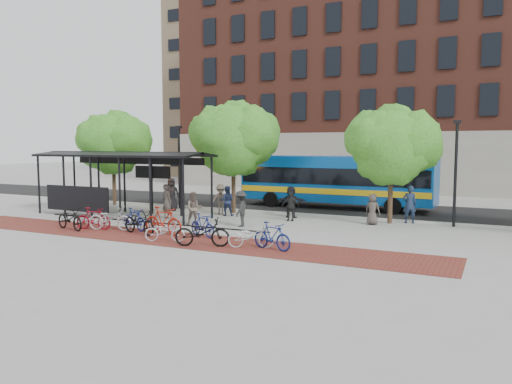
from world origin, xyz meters
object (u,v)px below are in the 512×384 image
at_px(bike_4, 139,222).
at_px(pedestrian_7, 410,204).
at_px(pedestrian_1, 167,201).
at_px(bike_6, 165,231).
at_px(bike_5, 163,221).
at_px(tree_c, 394,143).
at_px(bike_11, 272,236).
at_px(pedestrian_3, 221,199).
at_px(bike_0, 70,218).
at_px(pedestrian_9, 241,209).
at_px(lamp_post_left, 179,164).
at_px(pedestrian_6, 373,209).
at_px(pedestrian_4, 290,206).
at_px(bike_2, 110,218).
at_px(bike_3, 134,219).
at_px(pedestrian_0, 171,194).
at_px(tree_a, 115,141).
at_px(bus_shelter, 120,162).
at_px(pedestrian_2, 227,201).
at_px(pedestrian_8, 194,208).
at_px(bike_1, 93,219).
at_px(bike_10, 251,236).
at_px(bike_7, 202,225).
at_px(lamp_post_right, 456,170).
at_px(bus, 336,178).
at_px(tree_b, 235,136).

relative_size(bike_4, pedestrian_7, 1.13).
height_order(bike_4, pedestrian_1, pedestrian_1).
relative_size(bike_4, bike_6, 1.28).
xyz_separation_m(bike_4, bike_5, (1.01, 0.39, 0.05)).
xyz_separation_m(tree_c, bike_11, (-2.82, -8.53, -3.53)).
distance_m(pedestrian_3, pedestrian_7, 10.31).
bearing_deg(bike_0, pedestrian_9, -42.42).
relative_size(lamp_post_left, pedestrian_6, 3.30).
bearing_deg(pedestrian_4, pedestrian_3, 163.97).
relative_size(bike_2, bike_3, 1.21).
bearing_deg(pedestrian_6, pedestrian_1, 24.20).
height_order(bike_3, pedestrian_0, pedestrian_0).
bearing_deg(tree_a, pedestrian_6, -2.92).
relative_size(pedestrian_4, pedestrian_7, 0.80).
relative_size(pedestrian_3, pedestrian_6, 1.11).
height_order(bus_shelter, pedestrian_1, bus_shelter).
bearing_deg(pedestrian_1, bike_5, 143.52).
bearing_deg(bike_0, bike_4, -67.62).
xyz_separation_m(tree_c, pedestrian_1, (-11.22, -3.65, -3.12)).
bearing_deg(tree_a, pedestrian_0, -9.68).
bearing_deg(bus_shelter, pedestrian_2, 25.36).
bearing_deg(pedestrian_4, bus_shelter, -175.34).
xyz_separation_m(bike_4, pedestrian_1, (-1.77, 4.47, 0.36)).
relative_size(tree_a, pedestrian_8, 3.74).
bearing_deg(pedestrian_7, bike_6, 26.90).
height_order(bike_1, bike_2, bike_2).
xyz_separation_m(tree_a, pedestrian_9, (11.61, -4.27, -3.36)).
bearing_deg(pedestrian_4, bike_10, -89.40).
height_order(bus_shelter, bike_10, bus_shelter).
bearing_deg(lamp_post_left, pedestrian_6, -5.24).
relative_size(bike_4, pedestrian_3, 1.26).
relative_size(bike_2, pedestrian_2, 1.27).
relative_size(pedestrian_3, pedestrian_4, 1.12).
xyz_separation_m(bike_6, pedestrian_2, (-1.44, 7.74, 0.39)).
distance_m(tree_a, tree_c, 18.00).
relative_size(bike_11, pedestrian_0, 0.89).
bearing_deg(bike_10, bike_7, 44.48).
xyz_separation_m(lamp_post_right, bike_11, (-5.73, -8.78, -2.22)).
height_order(bike_0, bike_3, bike_0).
relative_size(bike_5, pedestrian_8, 1.24).
bearing_deg(bus, bike_6, -101.05).
bearing_deg(bike_5, bike_11, -94.22).
relative_size(bike_3, pedestrian_4, 1.13).
distance_m(tree_c, bike_2, 14.24).
xyz_separation_m(pedestrian_6, pedestrian_7, (1.57, 1.33, 0.18)).
height_order(bus, pedestrian_9, bus).
relative_size(pedestrian_1, pedestrian_7, 0.97).
height_order(tree_b, lamp_post_right, tree_b).
xyz_separation_m(bike_0, bike_10, (9.43, 0.03, -0.07)).
distance_m(pedestrian_1, pedestrian_9, 4.87).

